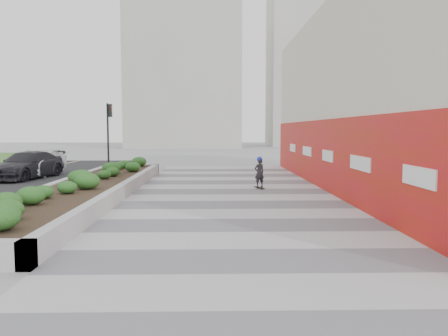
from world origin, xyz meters
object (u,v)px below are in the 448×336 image
(planter, at_px, (90,186))
(car_dark, at_px, (27,165))
(car_silver, at_px, (40,163))
(traffic_signal_near, at_px, (109,127))
(skateboarder, at_px, (259,172))

(planter, relative_size, car_dark, 3.68)
(car_silver, xyz_separation_m, car_dark, (-0.07, -1.56, -0.02))
(traffic_signal_near, bearing_deg, skateboarder, -44.82)
(traffic_signal_near, relative_size, car_dark, 0.86)
(planter, xyz_separation_m, car_silver, (-5.00, 7.91, 0.31))
(skateboarder, distance_m, car_silver, 13.13)
(planter, xyz_separation_m, traffic_signal_near, (-1.73, 10.50, 2.34))
(planter, distance_m, car_dark, 8.14)
(planter, bearing_deg, skateboarder, 17.06)
(skateboarder, relative_size, car_silver, 0.32)
(traffic_signal_near, bearing_deg, car_dark, -128.91)
(skateboarder, bearing_deg, car_silver, 131.35)
(planter, distance_m, traffic_signal_near, 10.90)
(car_silver, distance_m, car_dark, 1.56)
(car_dark, bearing_deg, planter, -40.33)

